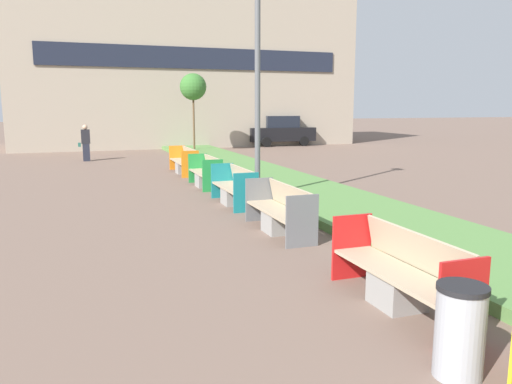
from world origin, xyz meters
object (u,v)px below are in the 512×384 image
Objects in this scene: bench_orange_frame at (185,163)px; bench_red_frame at (400,277)px; litter_bin at (460,331)px; bench_green_frame at (206,175)px; bench_grey_frame at (280,214)px; sapling_tree_far at (193,87)px; pedestrian_walking at (86,143)px; street_lamp_post at (258,47)px; parked_car_distant at (280,131)px; bench_teal_frame at (235,190)px.

bench_red_frame is at bearing -90.01° from bench_orange_frame.
bench_green_frame is at bearing 87.62° from litter_bin.
bench_red_frame is 3.91m from bench_grey_frame.
sapling_tree_far is (2.21, 8.20, 3.07)m from bench_orange_frame.
pedestrian_walking is (-3.36, 18.85, 0.46)m from bench_red_frame.
bench_orange_frame is 2.77× the size of litter_bin.
bench_green_frame is (-0.00, 9.94, -0.01)m from bench_red_frame.
pedestrian_walking is (-3.36, 5.59, 0.45)m from bench_orange_frame.
street_lamp_post is at bearing 82.68° from litter_bin.
bench_orange_frame is 14.83m from litter_bin.
bench_orange_frame is at bearing 89.90° from bench_green_frame.
pedestrian_walking is 0.38× the size of parked_car_distant.
bench_teal_frame is 19.30m from parked_car_distant.
litter_bin is at bearing -107.07° from bench_red_frame.
bench_green_frame is at bearing 101.57° from street_lamp_post.
street_lamp_post is 1.63× the size of parked_car_distant.
litter_bin is (-0.48, -11.51, 0.08)m from bench_green_frame.
bench_grey_frame is at bearing -101.41° from street_lamp_post.
sapling_tree_far reaches higher than parked_car_distant.
bench_orange_frame is at bearing 95.50° from street_lamp_post.
bench_grey_frame and bench_teal_frame have the same top height.
sapling_tree_far is at bearing 83.71° from street_lamp_post.
street_lamp_post is (0.61, -0.00, 3.52)m from bench_teal_frame.
bench_orange_frame is at bearing 89.96° from bench_teal_frame.
bench_teal_frame is at bearing -98.67° from sapling_tree_far.
bench_green_frame is at bearing -90.10° from bench_orange_frame.
pedestrian_walking is at bearing 100.10° from bench_red_frame.
bench_teal_frame is at bearing -74.26° from pedestrian_walking.
bench_red_frame is at bearing -90.00° from bench_grey_frame.
street_lamp_post is at bearing -78.43° from bench_green_frame.
street_lamp_post is at bearing -110.11° from parked_car_distant.
bench_teal_frame and bench_orange_frame have the same top height.
bench_red_frame is at bearing -79.90° from pedestrian_walking.
sapling_tree_far reaches higher than bench_red_frame.
street_lamp_post reaches higher than pedestrian_walking.
street_lamp_post reaches higher than bench_teal_frame.
sapling_tree_far is at bearing 83.33° from litter_bin.
bench_green_frame reaches higher than litter_bin.
bench_orange_frame is 7.25m from street_lamp_post.
pedestrian_walking is (-5.57, -2.61, -2.62)m from sapling_tree_far.
sapling_tree_far reaches higher than litter_bin.
parked_car_distant is at bearing 71.03° from bench_red_frame.
street_lamp_post reaches higher than bench_red_frame.
bench_grey_frame is 15.32m from pedestrian_walking.
bench_red_frame and bench_teal_frame have the same top height.
pedestrian_walking reaches higher than bench_grey_frame.
bench_grey_frame is 1.37× the size of pedestrian_walking.
sapling_tree_far is at bearing 81.33° from bench_teal_frame.
bench_teal_frame is 0.48× the size of parked_car_distant.
sapling_tree_far is at bearing 79.12° from bench_green_frame.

